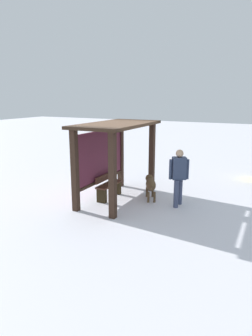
% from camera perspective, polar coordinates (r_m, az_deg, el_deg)
% --- Properties ---
extents(ground_plane, '(60.00, 60.00, 0.00)m').
position_cam_1_polar(ground_plane, '(9.35, -1.64, -5.97)').
color(ground_plane, white).
extents(bus_shelter, '(3.08, 1.58, 2.35)m').
position_cam_1_polar(bus_shelter, '(9.02, -2.74, 4.50)').
color(bus_shelter, '#332219').
rests_on(bus_shelter, ground).
extents(bench_left_inside, '(1.12, 0.35, 0.75)m').
position_cam_1_polar(bench_left_inside, '(9.39, -3.31, -3.64)').
color(bench_left_inside, '#47291D').
rests_on(bench_left_inside, ground).
extents(person_walking, '(0.51, 0.54, 1.66)m').
position_cam_1_polar(person_walking, '(8.68, 10.00, -1.08)').
color(person_walking, '#34405D').
rests_on(person_walking, ground).
extents(dog, '(1.05, 0.67, 0.68)m').
position_cam_1_polar(dog, '(9.29, 4.68, -3.06)').
color(dog, brown).
rests_on(dog, ground).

